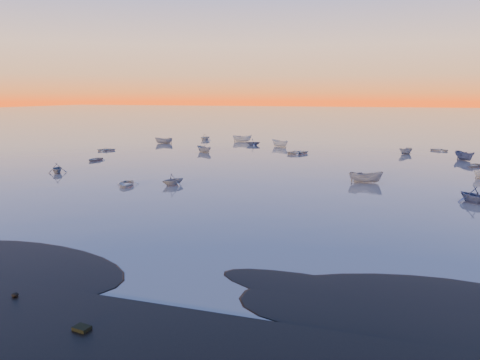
% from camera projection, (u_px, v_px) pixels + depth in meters
% --- Properties ---
extents(ground, '(600.00, 600.00, 0.00)m').
position_uv_depth(ground, '(328.00, 137.00, 122.43)').
color(ground, '#6E645C').
rests_on(ground, ground).
extents(mud_lobes, '(140.00, 6.00, 0.07)m').
position_uv_depth(mud_lobes, '(104.00, 280.00, 28.00)').
color(mud_lobes, black).
rests_on(mud_lobes, ground).
extents(moored_fleet, '(124.00, 58.00, 1.20)m').
position_uv_depth(moored_fleet, '(291.00, 160.00, 78.49)').
color(moored_fleet, silver).
rests_on(moored_fleet, ground).
extents(boat_near_left, '(4.01, 2.76, 0.93)m').
position_uv_depth(boat_near_left, '(126.00, 186.00, 56.63)').
color(boat_near_left, silver).
rests_on(boat_near_left, ground).
extents(boat_near_center, '(2.34, 4.39, 1.45)m').
position_uv_depth(boat_near_center, '(365.00, 183.00, 58.69)').
color(boat_near_center, gray).
rests_on(boat_near_center, ground).
extents(boat_near_right, '(3.91, 3.45, 1.27)m').
position_uv_depth(boat_near_right, '(473.00, 202.00, 48.15)').
color(boat_near_right, '#3B4971').
rests_on(boat_near_right, ground).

